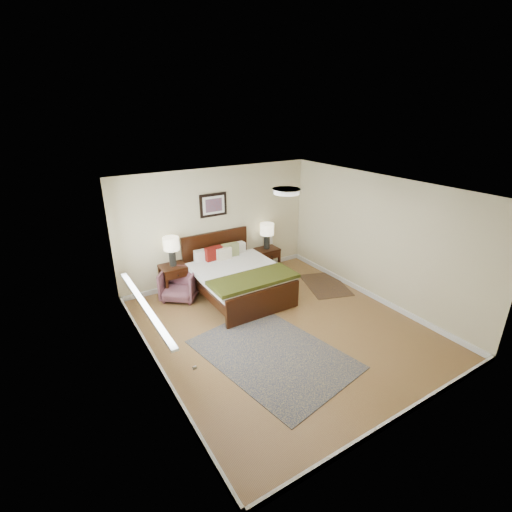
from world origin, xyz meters
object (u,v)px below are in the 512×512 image
object	(u,v)px
bed	(237,273)
lamp_right	(267,232)
lamp_left	(171,246)
armchair	(180,284)
rug_persian	(273,354)
nightstand_left	(174,272)
nightstand_right	(267,257)

from	to	relation	value
bed	lamp_right	distance (m)	1.54
lamp_left	armchair	size ratio (longest dim) A/B	0.87
lamp_right	rug_persian	bearing A→B (deg)	-121.64
armchair	nightstand_left	bearing A→B (deg)	131.03
bed	armchair	bearing A→B (deg)	154.23
nightstand_right	lamp_left	distance (m)	2.41
bed	nightstand_right	distance (m)	1.47
bed	nightstand_left	world-z (taller)	bed
lamp_left	bed	bearing A→B (deg)	-36.22
nightstand_right	armchair	size ratio (longest dim) A/B	0.77
nightstand_left	nightstand_right	world-z (taller)	nightstand_left
bed	lamp_right	size ratio (longest dim) A/B	3.35
lamp_right	bed	bearing A→B (deg)	-148.03
nightstand_left	rug_persian	xyz separation A→B (m)	(0.57, -2.79, -0.50)
lamp_right	armchair	world-z (taller)	lamp_right
bed	lamp_left	world-z (taller)	lamp_left
armchair	rug_persian	size ratio (longest dim) A/B	0.29
nightstand_right	bed	bearing A→B (deg)	-148.45
nightstand_right	rug_persian	distance (m)	3.31
nightstand_right	lamp_left	bearing A→B (deg)	179.69
armchair	rug_persian	distance (m)	2.62
bed	nightstand_right	world-z (taller)	bed
rug_persian	lamp_right	bearing A→B (deg)	48.16
nightstand_right	lamp_right	world-z (taller)	lamp_right
nightstand_left	lamp_left	distance (m)	0.55
bed	armchair	xyz separation A→B (m)	(-1.05, 0.51, -0.19)
lamp_right	nightstand_right	bearing A→B (deg)	-90.00
bed	rug_persian	size ratio (longest dim) A/B	0.84
nightstand_right	rug_persian	bearing A→B (deg)	-121.76
lamp_left	lamp_right	size ratio (longest dim) A/B	1.00
bed	armchair	size ratio (longest dim) A/B	2.91
nightstand_right	rug_persian	size ratio (longest dim) A/B	0.22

